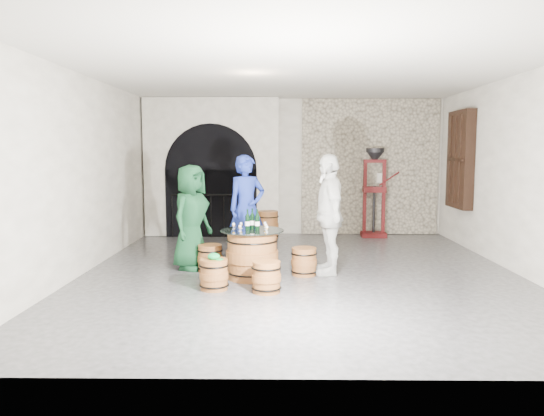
{
  "coord_description": "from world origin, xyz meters",
  "views": [
    {
      "loc": [
        -0.34,
        -8.27,
        1.96
      ],
      "look_at": [
        -0.45,
        0.05,
        1.05
      ],
      "focal_mm": 34.0,
      "sensor_mm": 36.0,
      "label": 1
    }
  ],
  "objects_px": {
    "barrel_table": "(252,254)",
    "barrel_stool_near_right": "(266,277)",
    "wine_bottle_left": "(248,222)",
    "side_barrel": "(268,226)",
    "person_blue": "(247,209)",
    "barrel_stool_right": "(304,262)",
    "barrel_stool_far": "(249,254)",
    "wine_bottle_center": "(257,222)",
    "barrel_stool_near_left": "(214,274)",
    "person_white": "(329,214)",
    "barrel_stool_left": "(210,258)",
    "corking_press": "(374,186)",
    "wine_bottle_right": "(252,221)",
    "person_green": "(191,217)"
  },
  "relations": [
    {
      "from": "barrel_stool_near_left",
      "to": "person_blue",
      "type": "height_order",
      "value": "person_blue"
    },
    {
      "from": "barrel_stool_near_right",
      "to": "wine_bottle_left",
      "type": "distance_m",
      "value": 1.09
    },
    {
      "from": "barrel_stool_right",
      "to": "wine_bottle_right",
      "type": "height_order",
      "value": "wine_bottle_right"
    },
    {
      "from": "barrel_stool_far",
      "to": "wine_bottle_center",
      "type": "bearing_deg",
      "value": -77.67
    },
    {
      "from": "barrel_stool_near_left",
      "to": "person_white",
      "type": "distance_m",
      "value": 2.12
    },
    {
      "from": "person_white",
      "to": "barrel_stool_left",
      "type": "bearing_deg",
      "value": -99.93
    },
    {
      "from": "person_blue",
      "to": "side_barrel",
      "type": "relative_size",
      "value": 2.92
    },
    {
      "from": "wine_bottle_center",
      "to": "corking_press",
      "type": "xyz_separation_m",
      "value": [
        2.53,
        3.98,
        0.3
      ]
    },
    {
      "from": "person_green",
      "to": "barrel_stool_left",
      "type": "bearing_deg",
      "value": -96.67
    },
    {
      "from": "person_green",
      "to": "person_white",
      "type": "bearing_deg",
      "value": -73.24
    },
    {
      "from": "corking_press",
      "to": "side_barrel",
      "type": "bearing_deg",
      "value": -166.36
    },
    {
      "from": "person_blue",
      "to": "wine_bottle_left",
      "type": "distance_m",
      "value": 1.27
    },
    {
      "from": "barrel_stool_right",
      "to": "barrel_stool_near_right",
      "type": "height_order",
      "value": "same"
    },
    {
      "from": "barrel_stool_far",
      "to": "barrel_stool_near_right",
      "type": "bearing_deg",
      "value": -78.12
    },
    {
      "from": "barrel_stool_right",
      "to": "barrel_stool_near_right",
      "type": "xyz_separation_m",
      "value": [
        -0.58,
        -1.02,
        0.0
      ]
    },
    {
      "from": "barrel_stool_right",
      "to": "barrel_stool_near_left",
      "type": "height_order",
      "value": "same"
    },
    {
      "from": "wine_bottle_center",
      "to": "wine_bottle_right",
      "type": "relative_size",
      "value": 1.0
    },
    {
      "from": "wine_bottle_left",
      "to": "barrel_stool_left",
      "type": "bearing_deg",
      "value": 145.0
    },
    {
      "from": "barrel_stool_left",
      "to": "barrel_table",
      "type": "bearing_deg",
      "value": -31.98
    },
    {
      "from": "person_green",
      "to": "corking_press",
      "type": "distance_m",
      "value": 4.94
    },
    {
      "from": "side_barrel",
      "to": "corking_press",
      "type": "xyz_separation_m",
      "value": [
        2.44,
        0.5,
        0.86
      ]
    },
    {
      "from": "barrel_stool_near_left",
      "to": "person_blue",
      "type": "distance_m",
      "value": 2.09
    },
    {
      "from": "barrel_table",
      "to": "wine_bottle_right",
      "type": "bearing_deg",
      "value": 89.76
    },
    {
      "from": "barrel_table",
      "to": "side_barrel",
      "type": "bearing_deg",
      "value": 87.18
    },
    {
      "from": "wine_bottle_left",
      "to": "barrel_table",
      "type": "bearing_deg",
      "value": 5.73
    },
    {
      "from": "barrel_stool_right",
      "to": "wine_bottle_right",
      "type": "distance_m",
      "value": 1.06
    },
    {
      "from": "barrel_stool_near_right",
      "to": "barrel_stool_near_left",
      "type": "xyz_separation_m",
      "value": [
        -0.75,
        0.14,
        0.0
      ]
    },
    {
      "from": "barrel_table",
      "to": "barrel_stool_near_right",
      "type": "relative_size",
      "value": 2.23
    },
    {
      "from": "barrel_stool_right",
      "to": "side_barrel",
      "type": "xyz_separation_m",
      "value": [
        -0.65,
        3.25,
        0.11
      ]
    },
    {
      "from": "barrel_stool_right",
      "to": "person_blue",
      "type": "relative_size",
      "value": 0.23
    },
    {
      "from": "barrel_stool_near_left",
      "to": "barrel_stool_right",
      "type": "bearing_deg",
      "value": 33.68
    },
    {
      "from": "barrel_stool_near_left",
      "to": "wine_bottle_right",
      "type": "xyz_separation_m",
      "value": [
        0.51,
        0.76,
        0.67
      ]
    },
    {
      "from": "barrel_stool_far",
      "to": "person_white",
      "type": "bearing_deg",
      "value": -21.65
    },
    {
      "from": "barrel_stool_left",
      "to": "barrel_stool_right",
      "type": "relative_size",
      "value": 1.0
    },
    {
      "from": "wine_bottle_left",
      "to": "side_barrel",
      "type": "xyz_separation_m",
      "value": [
        0.24,
        3.47,
        -0.57
      ]
    },
    {
      "from": "barrel_stool_near_left",
      "to": "person_white",
      "type": "relative_size",
      "value": 0.23
    },
    {
      "from": "side_barrel",
      "to": "corking_press",
      "type": "relative_size",
      "value": 0.32
    },
    {
      "from": "person_white",
      "to": "barrel_stool_near_left",
      "type": "bearing_deg",
      "value": -66.19
    },
    {
      "from": "person_white",
      "to": "wine_bottle_right",
      "type": "distance_m",
      "value": 1.23
    },
    {
      "from": "barrel_stool_near_right",
      "to": "barrel_stool_near_left",
      "type": "height_order",
      "value": "same"
    },
    {
      "from": "barrel_stool_near_left",
      "to": "corking_press",
      "type": "bearing_deg",
      "value": 56.07
    },
    {
      "from": "barrel_table",
      "to": "person_blue",
      "type": "distance_m",
      "value": 1.39
    },
    {
      "from": "person_blue",
      "to": "barrel_stool_right",
      "type": "bearing_deg",
      "value": -75.02
    },
    {
      "from": "person_green",
      "to": "barrel_stool_near_left",
      "type": "bearing_deg",
      "value": -132.61
    },
    {
      "from": "barrel_stool_left",
      "to": "person_blue",
      "type": "distance_m",
      "value": 1.23
    },
    {
      "from": "barrel_table",
      "to": "barrel_stool_right",
      "type": "height_order",
      "value": "barrel_table"
    },
    {
      "from": "barrel_table",
      "to": "person_white",
      "type": "xyz_separation_m",
      "value": [
        1.21,
        0.32,
        0.59
      ]
    },
    {
      "from": "person_white",
      "to": "wine_bottle_left",
      "type": "relative_size",
      "value": 5.94
    },
    {
      "from": "barrel_table",
      "to": "barrel_stool_far",
      "type": "height_order",
      "value": "barrel_table"
    },
    {
      "from": "person_blue",
      "to": "barrel_stool_left",
      "type": "bearing_deg",
      "value": -152.73
    }
  ]
}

